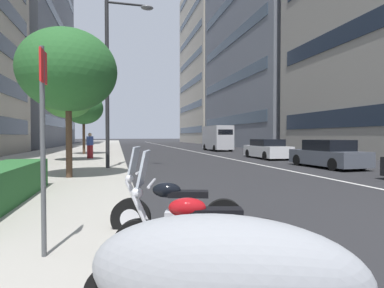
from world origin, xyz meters
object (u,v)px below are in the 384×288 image
object	(u,v)px
motorcycle_under_tarp	(220,276)
delivery_van_ahead	(217,138)
motorcycle_far_end_row	(175,211)
car_following_behind	(328,155)
street_lamp_with_banners	(114,67)
pedestrian_on_plaza	(90,145)
parking_sign_by_curb	(43,131)
motorcycle_by_sign_pole	(198,235)
car_far_down_avenue	(267,149)
street_tree_far_plaza	(67,97)
street_tree_mid_sidewalk	(84,108)
street_tree_by_lamp_post	(68,71)

from	to	relation	value
motorcycle_under_tarp	delivery_van_ahead	size ratio (longest dim) A/B	0.44
motorcycle_far_end_row	car_following_behind	bearing A→B (deg)	-121.52
delivery_van_ahead	street_lamp_with_banners	distance (m)	21.29
street_lamp_with_banners	motorcycle_far_end_row	bearing A→B (deg)	-174.31
motorcycle_under_tarp	pedestrian_on_plaza	xyz separation A→B (m)	(19.61, 2.57, 0.46)
car_following_behind	pedestrian_on_plaza	xyz separation A→B (m)	(7.90, 12.52, 0.35)
pedestrian_on_plaza	parking_sign_by_curb	bearing A→B (deg)	127.79
pedestrian_on_plaza	motorcycle_by_sign_pole	bearing A→B (deg)	133.42
car_far_down_avenue	delivery_van_ahead	world-z (taller)	delivery_van_ahead
car_following_behind	street_lamp_with_banners	xyz separation A→B (m)	(1.10, 10.85, 4.23)
motorcycle_under_tarp	street_tree_far_plaza	bearing A→B (deg)	-52.54
motorcycle_under_tarp	car_following_behind	distance (m)	15.37
motorcycle_far_end_row	pedestrian_on_plaza	world-z (taller)	pedestrian_on_plaza
motorcycle_by_sign_pole	street_lamp_with_banners	xyz separation A→B (m)	(11.43, 1.08, 4.47)
car_far_down_avenue	street_lamp_with_banners	bearing A→B (deg)	118.29
car_far_down_avenue	street_lamp_with_banners	size ratio (longest dim) A/B	0.58
motorcycle_by_sign_pole	car_far_down_avenue	world-z (taller)	motorcycle_by_sign_pole
motorcycle_far_end_row	car_following_behind	distance (m)	13.40
street_tree_mid_sidewalk	street_lamp_with_banners	bearing A→B (deg)	-167.88
delivery_van_ahead	pedestrian_on_plaza	distance (m)	16.88
street_tree_far_plaza	motorcycle_far_end_row	bearing A→B (deg)	-165.76
car_following_behind	street_lamp_with_banners	distance (m)	11.70
motorcycle_under_tarp	street_tree_mid_sidewalk	xyz separation A→B (m)	(24.93, 3.49, 3.43)
car_following_behind	street_tree_mid_sidewalk	xyz separation A→B (m)	(13.22, 13.45, 3.32)
motorcycle_under_tarp	motorcycle_far_end_row	xyz separation A→B (m)	(2.61, -0.13, -0.13)
delivery_van_ahead	street_tree_far_plaza	xyz separation A→B (m)	(-13.11, 13.84, 2.53)
motorcycle_far_end_row	street_tree_mid_sidewalk	bearing A→B (deg)	-65.09
street_tree_by_lamp_post	pedestrian_on_plaza	world-z (taller)	street_tree_by_lamp_post
car_following_behind	pedestrian_on_plaza	world-z (taller)	pedestrian_on_plaza
car_following_behind	street_tree_far_plaza	distance (m)	15.20
motorcycle_under_tarp	street_tree_far_plaza	world-z (taller)	street_tree_far_plaza
delivery_van_ahead	pedestrian_on_plaza	world-z (taller)	delivery_van_ahead
delivery_van_ahead	street_tree_mid_sidewalk	xyz separation A→B (m)	(-5.74, 13.67, 2.51)
street_lamp_with_banners	street_tree_far_plaza	bearing A→B (deg)	30.27
car_far_down_avenue	pedestrian_on_plaza	size ratio (longest dim) A/B	2.65
street_tree_by_lamp_post	pedestrian_on_plaza	size ratio (longest dim) A/B	3.09
delivery_van_ahead	parking_sign_by_curb	distance (m)	31.12
car_far_down_avenue	street_tree_by_lamp_post	world-z (taller)	street_tree_by_lamp_post
car_following_behind	parking_sign_by_curb	world-z (taller)	parking_sign_by_curb
motorcycle_far_end_row	street_tree_far_plaza	world-z (taller)	street_tree_far_plaza
motorcycle_by_sign_pole	car_following_behind	world-z (taller)	motorcycle_by_sign_pole
motorcycle_far_end_row	street_tree_mid_sidewalk	xyz separation A→B (m)	(22.32, 3.62, 3.56)
parking_sign_by_curb	street_tree_mid_sidewalk	distance (m)	23.23
car_far_down_avenue	motorcycle_under_tarp	bearing A→B (deg)	152.61
delivery_van_ahead	parking_sign_by_curb	size ratio (longest dim) A/B	1.99
motorcycle_under_tarp	motorcycle_far_end_row	distance (m)	2.62
parking_sign_by_curb	street_tree_far_plaza	xyz separation A→B (m)	(15.67, 2.02, 2.31)
parking_sign_by_curb	pedestrian_on_plaza	bearing A→B (deg)	2.96
car_following_behind	delivery_van_ahead	size ratio (longest dim) A/B	0.83
street_lamp_with_banners	street_tree_by_lamp_post	bearing A→B (deg)	153.61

